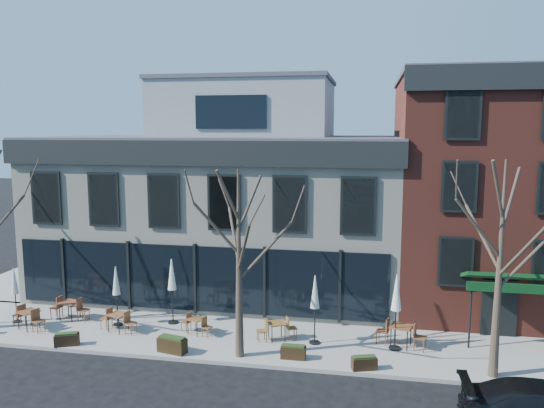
# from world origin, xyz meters

# --- Properties ---
(ground) EXTENTS (120.00, 120.00, 0.00)m
(ground) POSITION_xyz_m (0.00, 0.00, 0.00)
(ground) COLOR black
(ground) RESTS_ON ground
(sidewalk_front) EXTENTS (33.50, 4.70, 0.15)m
(sidewalk_front) POSITION_xyz_m (3.25, -2.15, 0.07)
(sidewalk_front) COLOR gray
(sidewalk_front) RESTS_ON ground
(sidewalk_side) EXTENTS (4.50, 12.00, 0.15)m
(sidewalk_side) POSITION_xyz_m (-11.25, 6.00, 0.07)
(sidewalk_side) COLOR gray
(sidewalk_side) RESTS_ON ground
(corner_building) EXTENTS (18.39, 10.39, 11.10)m
(corner_building) POSITION_xyz_m (0.07, 5.07, 4.72)
(corner_building) COLOR beige
(corner_building) RESTS_ON ground
(red_brick_building) EXTENTS (8.20, 11.78, 11.18)m
(red_brick_building) POSITION_xyz_m (13.00, 4.98, 5.64)
(red_brick_building) COLOR maroon
(red_brick_building) RESTS_ON ground
(tree_mid) EXTENTS (3.50, 3.55, 7.04)m
(tree_mid) POSITION_xyz_m (3.01, -3.90, 3.79)
(tree_mid) COLOR #382B21
(tree_mid) RESTS_ON sidewalk_front
(tree_right) EXTENTS (3.72, 3.77, 7.48)m
(tree_right) POSITION_xyz_m (12.01, -3.90, 4.02)
(tree_right) COLOR #382B21
(tree_right) RESTS_ON sidewalk_front
(cafe_set_0) EXTENTS (1.85, 1.10, 0.96)m
(cafe_set_0) POSITION_xyz_m (-6.49, -2.89, 0.64)
(cafe_set_0) COLOR brown
(cafe_set_0) RESTS_ON sidewalk_front
(cafe_set_1) EXTENTS (1.92, 0.82, 0.99)m
(cafe_set_1) POSITION_xyz_m (-5.41, -1.52, 0.66)
(cafe_set_1) COLOR brown
(cafe_set_1) RESTS_ON sidewalk_front
(cafe_set_2) EXTENTS (1.81, 0.89, 0.93)m
(cafe_set_2) POSITION_xyz_m (-2.62, -2.45, 0.63)
(cafe_set_2) COLOR brown
(cafe_set_2) RESTS_ON sidewalk_front
(cafe_set_3) EXTENTS (1.57, 0.94, 0.81)m
(cafe_set_3) POSITION_xyz_m (0.71, -2.13, 0.57)
(cafe_set_3) COLOR brown
(cafe_set_3) RESTS_ON sidewalk_front
(cafe_set_4) EXTENTS (1.70, 1.09, 0.89)m
(cafe_set_4) POSITION_xyz_m (4.11, -2.15, 0.60)
(cafe_set_4) COLOR brown
(cafe_set_4) RESTS_ON sidewalk_front
(cafe_set_5) EXTENTS (2.03, 1.03, 1.04)m
(cafe_set_5) POSITION_xyz_m (9.00, -1.93, 0.68)
(cafe_set_5) COLOR brown
(cafe_set_5) RESTS_ON sidewalk_front
(umbrella_0) EXTENTS (0.39, 0.39, 2.45)m
(umbrella_0) POSITION_xyz_m (-7.52, -2.28, 1.88)
(umbrella_0) COLOR black
(umbrella_0) RESTS_ON sidewalk_front
(umbrella_1) EXTENTS (0.42, 0.42, 2.61)m
(umbrella_1) POSITION_xyz_m (-2.97, -1.80, 1.99)
(umbrella_1) COLOR black
(umbrella_1) RESTS_ON sidewalk_front
(umbrella_2) EXTENTS (0.46, 0.46, 2.88)m
(umbrella_2) POSITION_xyz_m (-0.70, -1.13, 2.18)
(umbrella_2) COLOR black
(umbrella_2) RESTS_ON sidewalk_front
(umbrella_3) EXTENTS (0.44, 0.44, 2.77)m
(umbrella_3) POSITION_xyz_m (5.64, -2.21, 2.11)
(umbrella_3) COLOR black
(umbrella_3) RESTS_ON sidewalk_front
(umbrella_4) EXTENTS (0.47, 0.47, 2.97)m
(umbrella_4) POSITION_xyz_m (8.76, -2.20, 2.25)
(umbrella_4) COLOR black
(umbrella_4) RESTS_ON sidewalk_front
(planter_0) EXTENTS (0.99, 0.69, 0.52)m
(planter_0) POSITION_xyz_m (-3.92, -4.20, 0.41)
(planter_0) COLOR #311F10
(planter_0) RESTS_ON sidewalk_front
(planter_1) EXTENTS (1.20, 0.69, 0.63)m
(planter_1) POSITION_xyz_m (0.39, -4.06, 0.46)
(planter_1) COLOR black
(planter_1) RESTS_ON sidewalk_front
(planter_2) EXTENTS (0.93, 0.38, 0.52)m
(planter_2) POSITION_xyz_m (5.02, -3.76, 0.41)
(planter_2) COLOR black
(planter_2) RESTS_ON sidewalk_front
(planter_3) EXTENTS (0.95, 0.61, 0.50)m
(planter_3) POSITION_xyz_m (7.62, -4.20, 0.40)
(planter_3) COLOR #321E10
(planter_3) RESTS_ON sidewalk_front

